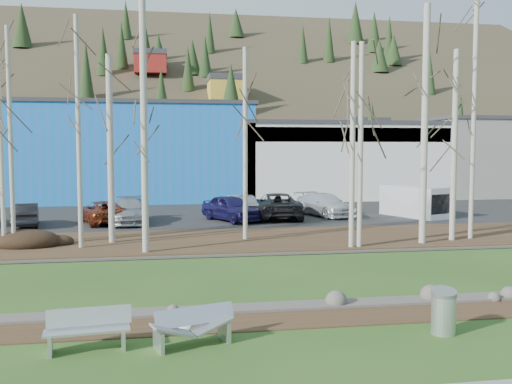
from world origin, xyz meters
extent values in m
plane|color=#294816|center=(0.00, 0.00, 0.00)|extent=(200.00, 200.00, 0.00)
cube|color=#382616|center=(0.00, 2.10, 0.01)|extent=(80.00, 1.80, 0.03)
cube|color=#382616|center=(0.00, 14.50, 0.07)|extent=(80.00, 7.00, 0.15)
cube|color=black|center=(0.00, 25.00, 0.07)|extent=(80.00, 14.00, 0.14)
cube|color=blue|center=(-6.00, 39.00, 4.00)|extent=(20.00, 12.00, 8.00)
cube|color=#333338|center=(-6.00, 39.00, 8.15)|extent=(20.40, 12.24, 0.30)
cube|color=silver|center=(12.00, 39.00, 3.25)|extent=(18.00, 12.00, 6.50)
cube|color=#333338|center=(12.00, 39.00, 6.65)|extent=(18.36, 12.24, 0.30)
cube|color=navy|center=(12.00, 33.10, 5.60)|extent=(17.64, 0.20, 1.20)
cube|color=gray|center=(28.00, 39.00, 3.50)|extent=(14.00, 12.00, 7.00)
cube|color=#333338|center=(28.00, 39.00, 7.15)|extent=(14.28, 12.24, 0.30)
cube|color=silver|center=(-5.94, 0.44, 0.23)|extent=(0.14, 0.57, 0.45)
cube|color=silver|center=(-4.41, 0.61, 0.23)|extent=(0.14, 0.57, 0.45)
cube|color=silver|center=(-5.15, 0.75, 0.72)|extent=(1.85, 0.32, 0.41)
cube|color=silver|center=(-5.17, 0.53, 0.46)|extent=(1.89, 0.71, 0.05)
cube|color=silver|center=(-3.62, 0.24, 0.23)|extent=(0.26, 0.58, 0.47)
cube|color=silver|center=(-2.11, 0.73, 0.23)|extent=(0.26, 0.58, 0.47)
cube|color=silver|center=(-2.79, 0.70, 0.64)|extent=(1.88, 0.79, 0.41)
cube|color=gray|center=(-3.32, 0.33, 0.42)|extent=(1.04, 0.79, 0.34)
cube|color=gray|center=(-2.41, 0.63, 0.42)|extent=(1.04, 0.79, 0.34)
cylinder|color=silver|center=(3.17, 0.34, 0.50)|extent=(0.68, 0.68, 1.00)
cylinder|color=gold|center=(-3.04, 1.15, 0.05)|extent=(0.01, 0.01, 0.10)
cylinder|color=gold|center=(-3.04, 1.21, 0.05)|extent=(0.01, 0.01, 0.10)
ellipsoid|color=white|center=(-3.01, 1.18, 0.16)|extent=(0.36, 0.20, 0.20)
cube|color=gray|center=(-3.01, 1.18, 0.20)|extent=(0.24, 0.16, 0.02)
sphere|color=white|center=(-2.86, 1.22, 0.25)|extent=(0.11, 0.11, 0.11)
cone|color=gold|center=(-2.80, 1.24, 0.25)|extent=(0.07, 0.05, 0.03)
ellipsoid|color=black|center=(-9.40, 14.10, 0.42)|extent=(2.79, 1.97, 0.55)
cylinder|color=beige|center=(-10.29, 13.79, 4.92)|extent=(0.19, 0.19, 9.53)
cylinder|color=beige|center=(-5.79, 14.60, 4.43)|extent=(0.29, 0.29, 8.57)
cylinder|color=beige|center=(-7.01, 13.35, 5.15)|extent=(0.20, 0.20, 10.00)
cylinder|color=beige|center=(-4.19, 11.81, 5.36)|extent=(0.28, 0.28, 10.42)
cylinder|color=beige|center=(0.42, 14.52, 4.67)|extent=(0.22, 0.22, 9.04)
cylinder|color=beige|center=(4.70, 11.57, 4.60)|extent=(0.23, 0.23, 8.90)
cylinder|color=beige|center=(8.27, 12.08, 5.53)|extent=(0.31, 0.31, 10.76)
cylinder|color=beige|center=(10.03, 12.62, 4.60)|extent=(0.27, 0.27, 8.89)
cylinder|color=beige|center=(11.17, 12.96, 6.41)|extent=(0.23, 0.23, 12.53)
cylinder|color=beige|center=(5.06, 11.57, 4.60)|extent=(0.23, 0.23, 8.90)
cylinder|color=beige|center=(-9.90, 13.79, 4.92)|extent=(0.19, 0.19, 9.53)
imported|color=black|center=(-11.03, 21.03, 0.79)|extent=(2.08, 4.10, 1.29)
imported|color=maroon|center=(-6.88, 21.61, 0.79)|extent=(3.48, 5.11, 1.30)
imported|color=#94989C|center=(-5.38, 21.40, 0.86)|extent=(2.04, 4.96, 1.44)
imported|color=#1D194F|center=(0.59, 21.43, 0.91)|extent=(3.66, 4.86, 1.54)
imported|color=silver|center=(1.26, 23.01, 0.86)|extent=(1.91, 4.46, 1.43)
imported|color=#252528|center=(3.53, 22.25, 0.93)|extent=(3.01, 5.86, 1.58)
imported|color=silver|center=(6.83, 23.00, 0.86)|extent=(3.42, 5.36, 1.45)
imported|color=silver|center=(1.22, 23.01, 0.86)|extent=(1.91, 4.46, 1.43)
cube|color=white|center=(12.38, 21.75, 1.11)|extent=(3.29, 4.81, 1.94)
cube|color=black|center=(13.00, 20.10, 1.11)|extent=(1.97, 1.48, 1.20)
camera|label=1|loc=(-3.51, -12.21, 4.48)|focal=40.00mm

